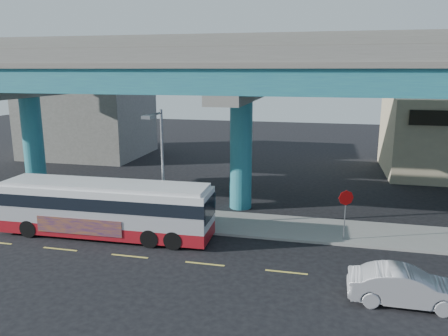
% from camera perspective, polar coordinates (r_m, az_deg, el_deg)
% --- Properties ---
extents(ground, '(120.00, 120.00, 0.00)m').
position_cam_1_polar(ground, '(22.28, -2.31, -12.09)').
color(ground, black).
rests_on(ground, ground).
extents(sidewalk, '(70.00, 4.00, 0.15)m').
position_cam_1_polar(sidewalk, '(27.20, 0.77, -7.20)').
color(sidewalk, gray).
rests_on(sidewalk, ground).
extents(lane_markings, '(58.00, 0.12, 0.01)m').
position_cam_1_polar(lane_markings, '(22.02, -2.52, -12.39)').
color(lane_markings, '#D8C64C').
rests_on(lane_markings, ground).
extents(viaduct, '(52.00, 12.40, 11.70)m').
position_cam_1_polar(viaduct, '(29.10, 2.37, 12.32)').
color(viaduct, '#205B7C').
rests_on(viaduct, ground).
extents(building_concrete, '(12.00, 10.00, 9.00)m').
position_cam_1_polar(building_concrete, '(50.60, -17.31, 6.69)').
color(building_concrete, gray).
rests_on(building_concrete, ground).
extents(transit_bus, '(12.30, 2.90, 3.14)m').
position_cam_1_polar(transit_bus, '(25.80, -15.13, -4.91)').
color(transit_bus, maroon).
rests_on(transit_bus, ground).
extents(sedan, '(1.66, 4.59, 1.50)m').
position_cam_1_polar(sedan, '(19.76, 22.65, -14.12)').
color(sedan, '#A7A7AB').
rests_on(sedan, ground).
extents(parked_car, '(3.20, 4.28, 1.22)m').
position_cam_1_polar(parked_car, '(33.57, -25.39, -3.35)').
color(parked_car, '#313136').
rests_on(parked_car, sidewalk).
extents(street_lamp, '(0.50, 2.32, 6.98)m').
position_cam_1_polar(street_lamp, '(25.12, -8.51, 2.02)').
color(street_lamp, gray).
rests_on(street_lamp, sidewalk).
extents(stop_sign, '(0.80, 0.33, 2.82)m').
position_cam_1_polar(stop_sign, '(24.76, 15.61, -4.53)').
color(stop_sign, gray).
rests_on(stop_sign, sidewalk).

